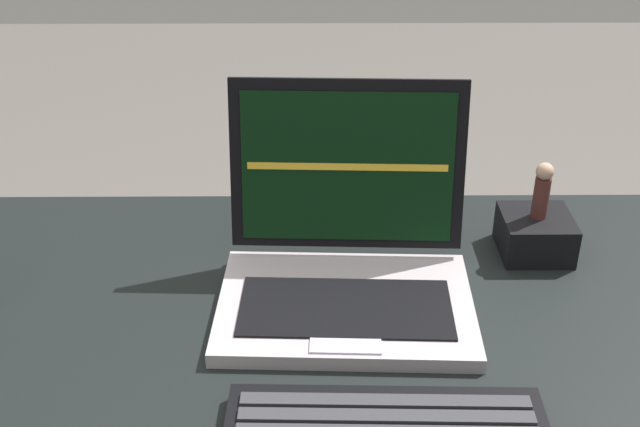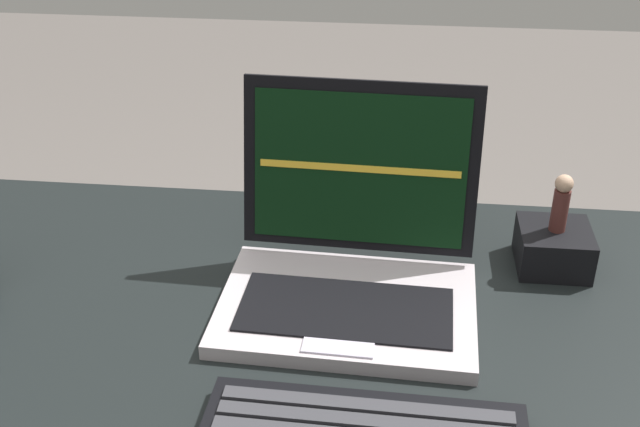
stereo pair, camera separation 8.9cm
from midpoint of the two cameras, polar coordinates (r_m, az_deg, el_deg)
name	(u,v)px [view 2 (the right image)]	position (r m, az deg, el deg)	size (l,w,h in m)	color
desk	(261,402)	(0.99, -1.57, -13.40)	(1.40, 0.76, 0.76)	black
laptop_front	(351,262)	(0.99, 4.83, -3.56)	(0.32, 0.27, 0.25)	#C1B6BC
figurine_stand	(553,248)	(1.12, 18.57, -2.40)	(0.09, 0.09, 0.06)	black
figurine	(561,202)	(1.08, 19.15, 0.74)	(0.02, 0.02, 0.08)	#512723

